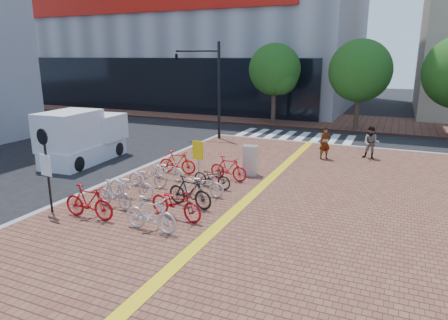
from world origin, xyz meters
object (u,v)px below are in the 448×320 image
at_px(bike_8, 190,192).
at_px(bike_9, 203,184).
at_px(bike_1, 114,194).
at_px(traffic_light_pole, 199,72).
at_px(pedestrian_a, 325,143).
at_px(utility_box, 250,161).
at_px(bike_0, 89,202).
at_px(bike_3, 148,176).
at_px(bike_6, 150,214).
at_px(yellow_sign, 198,154).
at_px(bike_4, 168,169).
at_px(bike_5, 177,162).
at_px(bike_11, 228,168).
at_px(bike_10, 212,177).
at_px(notice_sign, 46,161).
at_px(bike_2, 131,185).
at_px(bike_7, 176,203).
at_px(pedestrian_b, 371,143).
at_px(box_truck, 82,138).

bearing_deg(bike_8, bike_9, 14.11).
height_order(bike_1, traffic_light_pole, traffic_light_pole).
bearing_deg(pedestrian_a, utility_box, -157.62).
distance_m(bike_0, bike_3, 3.42).
relative_size(bike_6, yellow_sign, 1.02).
distance_m(bike_4, bike_8, 3.35).
relative_size(bike_4, bike_5, 0.97).
distance_m(bike_1, utility_box, 6.20).
relative_size(bike_0, utility_box, 1.41).
relative_size(bike_4, bike_6, 0.93).
xyz_separation_m(bike_3, bike_11, (2.56, 2.09, 0.07)).
bearing_deg(bike_10, bike_6, -172.12).
height_order(bike_1, bike_11, bike_11).
bearing_deg(pedestrian_a, traffic_light_pole, 125.38).
xyz_separation_m(yellow_sign, notice_sign, (-2.96, -4.86, 0.58)).
xyz_separation_m(bike_1, bike_3, (-0.25, 2.35, -0.05)).
relative_size(bike_5, yellow_sign, 0.98).
bearing_deg(bike_2, bike_8, -92.04).
distance_m(utility_box, traffic_light_pole, 9.58).
bearing_deg(bike_7, yellow_sign, 26.00).
bearing_deg(yellow_sign, bike_4, -173.90).
distance_m(bike_8, notice_sign, 4.74).
xyz_separation_m(bike_3, pedestrian_b, (7.68, 8.25, 0.38)).
distance_m(bike_0, notice_sign, 1.94).
distance_m(bike_6, traffic_light_pole, 14.71).
bearing_deg(bike_9, bike_5, 47.88).
height_order(bike_4, pedestrian_b, pedestrian_b).
bearing_deg(notice_sign, bike_11, 54.96).
distance_m(bike_6, bike_8, 2.20).
bearing_deg(bike_2, box_truck, 53.02).
relative_size(bike_2, notice_sign, 0.66).
bearing_deg(pedestrian_b, bike_8, -109.86).
bearing_deg(bike_7, bike_8, 13.78).
xyz_separation_m(bike_4, bike_11, (2.35, 0.93, 0.07)).
distance_m(bike_0, traffic_light_pole, 14.03).
relative_size(bike_0, pedestrian_a, 1.14).
xyz_separation_m(bike_2, bike_6, (2.26, -2.13, 0.04)).
bearing_deg(bike_9, bike_1, 137.02).
bearing_deg(yellow_sign, traffic_light_pole, 116.68).
bearing_deg(yellow_sign, pedestrian_a, 56.03).
relative_size(bike_3, box_truck, 0.35).
bearing_deg(bike_5, bike_8, -150.56).
xyz_separation_m(bike_1, pedestrian_b, (7.43, 10.60, 0.34)).
xyz_separation_m(bike_10, yellow_sign, (-0.80, 0.38, 0.76)).
xyz_separation_m(bike_4, bike_7, (2.41, -3.46, 0.09)).
bearing_deg(bike_1, notice_sign, 134.13).
distance_m(bike_11, pedestrian_a, 6.00).
height_order(bike_1, yellow_sign, yellow_sign).
height_order(bike_6, bike_10, bike_6).
distance_m(bike_1, traffic_light_pole, 13.08).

